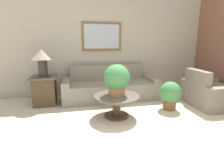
# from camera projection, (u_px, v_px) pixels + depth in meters

# --- Properties ---
(ground_plane) EXTENTS (20.00, 20.00, 0.00)m
(ground_plane) POSITION_uv_depth(u_px,v_px,m) (164.00, 151.00, 2.29)
(ground_plane) COLOR beige
(wall_back) EXTENTS (6.93, 0.09, 2.60)m
(wall_back) POSITION_uv_depth(u_px,v_px,m) (115.00, 45.00, 4.71)
(wall_back) COLOR #B2A893
(wall_back) RESTS_ON ground_plane
(couch_main) EXTENTS (2.29, 0.86, 0.81)m
(couch_main) POSITION_uv_depth(u_px,v_px,m) (110.00, 88.00, 4.38)
(couch_main) COLOR gray
(couch_main) RESTS_ON ground_plane
(armchair) EXTENTS (0.99, 1.08, 0.81)m
(armchair) POSITION_uv_depth(u_px,v_px,m) (211.00, 94.00, 3.92)
(armchair) COLOR gray
(armchair) RESTS_ON ground_plane
(coffee_table) EXTENTS (0.86, 0.86, 0.42)m
(coffee_table) POSITION_uv_depth(u_px,v_px,m) (117.00, 101.00, 3.30)
(coffee_table) COLOR #4C3823
(coffee_table) RESTS_ON ground_plane
(side_table) EXTENTS (0.56, 0.56, 0.65)m
(side_table) POSITION_uv_depth(u_px,v_px,m) (45.00, 90.00, 3.94)
(side_table) COLOR #4C3823
(side_table) RESTS_ON ground_plane
(table_lamp) EXTENTS (0.47, 0.47, 0.61)m
(table_lamp) POSITION_uv_depth(u_px,v_px,m) (42.00, 57.00, 3.78)
(table_lamp) COLOR #2D2823
(table_lamp) RESTS_ON side_table
(potted_plant_on_table) EXTENTS (0.49, 0.49, 0.59)m
(potted_plant_on_table) POSITION_uv_depth(u_px,v_px,m) (117.00, 79.00, 3.23)
(potted_plant_on_table) COLOR #9E6B42
(potted_plant_on_table) RESTS_ON coffee_table
(potted_plant_floor) EXTENTS (0.45, 0.45, 0.60)m
(potted_plant_floor) POSITION_uv_depth(u_px,v_px,m) (170.00, 94.00, 3.64)
(potted_plant_floor) COLOR brown
(potted_plant_floor) RESTS_ON ground_plane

